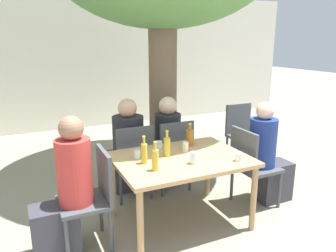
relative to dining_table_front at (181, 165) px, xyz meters
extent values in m
plane|color=gray|center=(0.00, 0.00, -0.65)|extent=(30.00, 30.00, 0.00)
cube|color=white|center=(0.00, 4.33, 0.75)|extent=(10.00, 0.08, 2.80)
cylinder|color=brown|center=(0.46, 1.47, 0.42)|extent=(0.39, 0.39, 2.14)
cube|color=tan|center=(0.00, 0.00, 0.06)|extent=(1.30, 0.97, 0.04)
cylinder|color=tan|center=(-0.59, -0.43, -0.30)|extent=(0.06, 0.06, 0.68)
cylinder|color=tan|center=(0.59, -0.43, -0.30)|extent=(0.06, 0.06, 0.68)
cylinder|color=tan|center=(-0.59, 0.43, -0.30)|extent=(0.06, 0.06, 0.68)
cylinder|color=tan|center=(0.59, 0.43, -0.30)|extent=(0.06, 0.06, 0.68)
cube|color=#474C51|center=(-0.97, 0.00, -0.20)|extent=(0.44, 0.44, 0.04)
cube|color=#474C51|center=(-0.77, 0.00, 0.04)|extent=(0.04, 0.44, 0.45)
cylinder|color=#474C51|center=(-1.16, 0.19, -0.43)|extent=(0.04, 0.04, 0.43)
cylinder|color=#474C51|center=(-1.16, -0.19, -0.43)|extent=(0.04, 0.04, 0.43)
cylinder|color=#474C51|center=(-0.78, 0.19, -0.43)|extent=(0.04, 0.04, 0.43)
cylinder|color=#474C51|center=(-0.78, -0.19, -0.43)|extent=(0.04, 0.04, 0.43)
cube|color=#474C51|center=(0.97, 0.00, -0.20)|extent=(0.44, 0.44, 0.04)
cube|color=#474C51|center=(0.77, 0.00, 0.04)|extent=(0.04, 0.44, 0.45)
cylinder|color=#474C51|center=(1.16, -0.19, -0.43)|extent=(0.04, 0.04, 0.43)
cylinder|color=#474C51|center=(1.16, 0.19, -0.43)|extent=(0.04, 0.04, 0.43)
cylinder|color=#474C51|center=(0.78, -0.19, -0.43)|extent=(0.04, 0.04, 0.43)
cylinder|color=#474C51|center=(0.78, 0.19, -0.43)|extent=(0.04, 0.04, 0.43)
cube|color=#474C51|center=(-0.26, 0.81, -0.20)|extent=(0.44, 0.44, 0.04)
cube|color=#474C51|center=(-0.26, 0.61, 0.04)|extent=(0.44, 0.04, 0.45)
cylinder|color=#474C51|center=(-0.07, 1.00, -0.43)|extent=(0.04, 0.04, 0.43)
cylinder|color=#474C51|center=(-0.45, 1.00, -0.43)|extent=(0.04, 0.04, 0.43)
cylinder|color=#474C51|center=(-0.07, 0.62, -0.43)|extent=(0.04, 0.04, 0.43)
cylinder|color=#474C51|center=(-0.45, 0.62, -0.43)|extent=(0.04, 0.04, 0.43)
cube|color=#474C51|center=(0.26, 0.81, -0.20)|extent=(0.44, 0.44, 0.04)
cube|color=#474C51|center=(0.26, 0.61, 0.04)|extent=(0.44, 0.04, 0.45)
cylinder|color=#474C51|center=(0.45, 1.00, -0.43)|extent=(0.04, 0.04, 0.43)
cylinder|color=#474C51|center=(0.07, 1.00, -0.43)|extent=(0.04, 0.04, 0.43)
cylinder|color=#474C51|center=(0.45, 0.62, -0.43)|extent=(0.04, 0.04, 0.43)
cylinder|color=#474C51|center=(0.07, 0.62, -0.43)|extent=(0.04, 0.04, 0.43)
cube|color=#474C51|center=(1.61, 1.02, -0.20)|extent=(0.44, 0.44, 0.04)
cube|color=#474C51|center=(1.61, 1.22, 0.04)|extent=(0.44, 0.04, 0.45)
cylinder|color=#474C51|center=(1.42, 0.83, -0.43)|extent=(0.04, 0.04, 0.43)
cylinder|color=#474C51|center=(1.80, 0.83, -0.43)|extent=(0.04, 0.04, 0.43)
cylinder|color=#474C51|center=(1.42, 1.21, -0.43)|extent=(0.04, 0.04, 0.43)
cylinder|color=#474C51|center=(1.80, 1.21, -0.43)|extent=(0.04, 0.04, 0.43)
cube|color=#383842|center=(-1.23, 0.00, -0.41)|extent=(0.40, 0.27, 0.46)
cylinder|color=#C63833|center=(-1.03, 0.00, 0.11)|extent=(0.30, 0.30, 0.58)
sphere|color=#936B51|center=(-1.03, 0.00, 0.50)|extent=(0.21, 0.21, 0.21)
cube|color=#383842|center=(1.23, 0.00, -0.41)|extent=(0.40, 0.27, 0.46)
cylinder|color=navy|center=(1.03, 0.00, 0.09)|extent=(0.31, 0.31, 0.55)
sphere|color=beige|center=(1.03, 0.00, 0.46)|extent=(0.20, 0.20, 0.20)
cube|color=#383842|center=(-0.26, 1.07, -0.41)|extent=(0.33, 0.40, 0.46)
cylinder|color=#232328|center=(-0.26, 0.87, 0.08)|extent=(0.37, 0.37, 0.52)
sphere|color=tan|center=(-0.26, 0.87, 0.44)|extent=(0.22, 0.22, 0.22)
cube|color=#383842|center=(0.26, 1.07, -0.41)|extent=(0.29, 0.40, 0.46)
cylinder|color=#232328|center=(0.26, 0.87, 0.07)|extent=(0.33, 0.33, 0.50)
sphere|color=beige|center=(0.26, 0.87, 0.42)|extent=(0.23, 0.23, 0.23)
cylinder|color=gold|center=(-0.36, -0.20, 0.18)|extent=(0.06, 0.06, 0.19)
cylinder|color=gold|center=(-0.36, -0.20, 0.30)|extent=(0.02, 0.02, 0.07)
cylinder|color=gold|center=(-0.36, -0.20, 0.34)|extent=(0.03, 0.03, 0.01)
cylinder|color=#9E661E|center=(0.26, 0.28, 0.17)|extent=(0.08, 0.08, 0.18)
cylinder|color=#9E661E|center=(0.26, 0.28, 0.29)|extent=(0.03, 0.03, 0.06)
cylinder|color=gold|center=(0.26, 0.28, 0.33)|extent=(0.04, 0.04, 0.01)
cylinder|color=gold|center=(-0.11, 0.10, 0.17)|extent=(0.07, 0.07, 0.19)
cylinder|color=gold|center=(-0.11, 0.10, 0.30)|extent=(0.03, 0.03, 0.07)
cylinder|color=gold|center=(-0.11, 0.10, 0.34)|extent=(0.03, 0.03, 0.01)
cylinder|color=gold|center=(-0.39, 0.00, 0.17)|extent=(0.06, 0.06, 0.19)
cylinder|color=gold|center=(-0.39, 0.00, 0.30)|extent=(0.02, 0.02, 0.07)
cylinder|color=gold|center=(-0.39, 0.00, 0.34)|extent=(0.03, 0.03, 0.01)
cylinder|color=silver|center=(0.03, -0.20, 0.14)|extent=(0.07, 0.07, 0.11)
cylinder|color=silver|center=(0.13, 0.14, 0.13)|extent=(0.06, 0.06, 0.10)
cylinder|color=white|center=(-0.09, 0.34, 0.12)|extent=(0.07, 0.07, 0.08)
cylinder|color=white|center=(0.46, -0.32, 0.12)|extent=(0.08, 0.08, 0.08)
cylinder|color=silver|center=(-0.40, 0.15, 0.12)|extent=(0.06, 0.06, 0.09)
camera|label=1|loc=(-1.40, -2.72, 1.22)|focal=35.00mm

